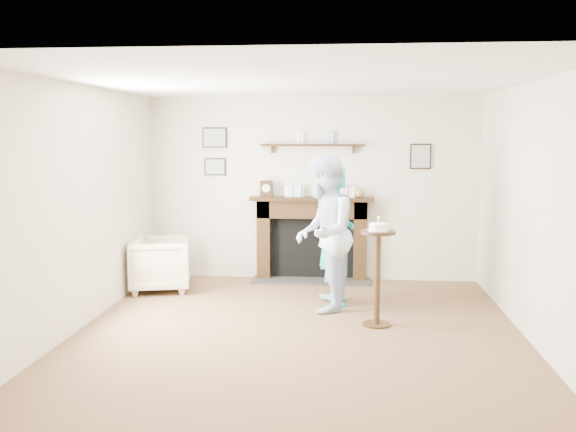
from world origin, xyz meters
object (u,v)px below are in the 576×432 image
object	(u,v)px
armchair	(161,290)
man	(323,309)
woman	(336,303)
pedestal_table	(378,259)

from	to	relation	value
armchair	man	distance (m)	2.24
woman	pedestal_table	xyz separation A→B (m)	(0.44, -0.86, 0.71)
woman	pedestal_table	size ratio (longest dim) A/B	1.43
armchair	pedestal_table	bearing A→B (deg)	-129.50
armchair	pedestal_table	distance (m)	3.07
armchair	pedestal_table	world-z (taller)	pedestal_table
armchair	woman	bearing A→B (deg)	-114.75
man	pedestal_table	size ratio (longest dim) A/B	1.53
armchair	pedestal_table	xyz separation A→B (m)	(2.70, -1.28, 0.71)
armchair	man	xyz separation A→B (m)	(2.12, -0.72, 0.00)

